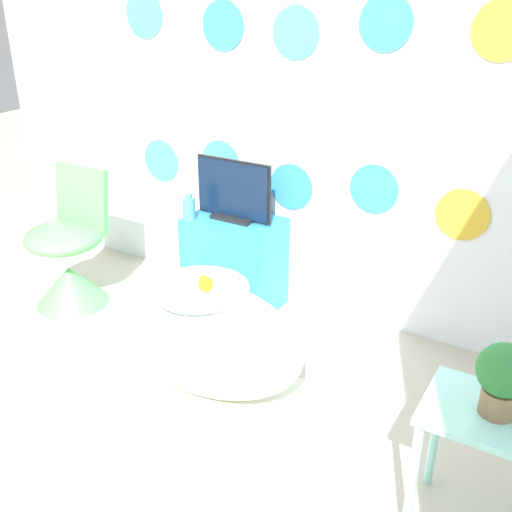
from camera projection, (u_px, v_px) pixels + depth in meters
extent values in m
cube|color=white|center=(298.00, 73.00, 3.02)|extent=(4.30, 0.04, 2.60)
cylinder|color=#4CBFB2|center=(161.00, 161.00, 3.67)|extent=(0.26, 0.01, 0.26)
cylinder|color=#4CBFB2|center=(220.00, 162.00, 3.44)|extent=(0.26, 0.01, 0.26)
cylinder|color=#3899E5|center=(291.00, 187.00, 3.26)|extent=(0.26, 0.01, 0.26)
cylinder|color=#3899E5|center=(374.00, 189.00, 3.01)|extent=(0.26, 0.01, 0.26)
cylinder|color=gold|center=(462.00, 215.00, 2.83)|extent=(0.26, 0.01, 0.26)
cylinder|color=#4CBFB2|center=(144.00, 14.00, 3.34)|extent=(0.26, 0.01, 0.26)
cylinder|color=#3899E5|center=(223.00, 25.00, 3.11)|extent=(0.26, 0.01, 0.26)
cylinder|color=#4CBFB2|center=(296.00, 33.00, 2.92)|extent=(0.26, 0.01, 0.26)
cylinder|color=#3899E5|center=(386.00, 23.00, 2.69)|extent=(0.26, 0.01, 0.26)
cylinder|color=gold|center=(503.00, 30.00, 2.46)|extent=(0.26, 0.01, 0.26)
cube|color=silver|center=(195.00, 397.00, 2.73)|extent=(0.93, 0.74, 0.01)
ellipsoid|color=white|center=(202.00, 334.00, 2.73)|extent=(1.01, 0.53, 0.52)
cylinder|color=#B2DBEA|center=(200.00, 288.00, 2.63)|extent=(0.44, 0.44, 0.01)
sphere|color=yellow|center=(206.00, 284.00, 2.55)|extent=(0.07, 0.07, 0.07)
sphere|color=yellow|center=(204.00, 280.00, 2.53)|extent=(0.04, 0.04, 0.04)
cone|color=orange|center=(201.00, 281.00, 2.52)|extent=(0.02, 0.02, 0.02)
cone|color=#66C166|center=(71.00, 285.00, 3.48)|extent=(0.42, 0.42, 0.23)
ellipsoid|color=#66C166|center=(64.00, 237.00, 3.35)|extent=(0.44, 0.44, 0.15)
cube|color=#66C166|center=(82.00, 198.00, 3.40)|extent=(0.37, 0.09, 0.37)
cube|color=#389ED6|center=(234.00, 262.00, 3.40)|extent=(0.52, 0.35, 0.53)
cube|color=white|center=(218.00, 258.00, 3.23)|extent=(0.44, 0.01, 0.15)
cube|color=black|center=(234.00, 218.00, 3.29)|extent=(0.24, 0.12, 0.02)
cube|color=black|center=(234.00, 189.00, 3.22)|extent=(0.46, 0.01, 0.33)
cube|color=#0F1E38|center=(233.00, 190.00, 3.22)|extent=(0.44, 0.01, 0.31)
cylinder|color=#51B2AD|center=(189.00, 209.00, 3.26)|extent=(0.07, 0.07, 0.12)
cylinder|color=#51B2AD|center=(188.00, 196.00, 3.23)|extent=(0.04, 0.04, 0.02)
cube|color=#99E0D8|center=(495.00, 416.00, 1.87)|extent=(0.44, 0.33, 0.02)
cylinder|color=#99E0D8|center=(412.00, 481.00, 1.96)|extent=(0.03, 0.03, 0.48)
cylinder|color=#99E0D8|center=(435.00, 432.00, 2.17)|extent=(0.03, 0.03, 0.48)
cylinder|color=#8C6B4C|center=(498.00, 401.00, 1.84)|extent=(0.11, 0.11, 0.09)
sphere|color=#2D7A38|center=(505.00, 370.00, 1.79)|extent=(0.17, 0.17, 0.17)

